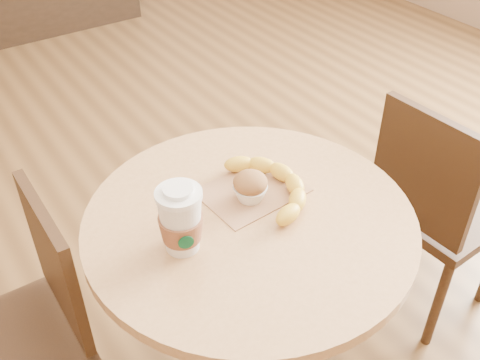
{
  "coord_description": "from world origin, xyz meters",
  "views": [
    {
      "loc": [
        -0.58,
        -0.91,
        1.61
      ],
      "look_at": [
        -0.01,
        -0.08,
        0.83
      ],
      "focal_mm": 42.0,
      "sensor_mm": 36.0,
      "label": 1
    }
  ],
  "objects_px": {
    "cafe_table": "(249,274)",
    "muffin": "(250,187)",
    "chair_right": "(434,206)",
    "chair_left": "(30,327)",
    "banana": "(274,183)",
    "coffee_cup": "(181,222)"
  },
  "relations": [
    {
      "from": "cafe_table",
      "to": "muffin",
      "type": "bearing_deg",
      "value": 54.24
    },
    {
      "from": "chair_right",
      "to": "chair_left",
      "type": "bearing_deg",
      "value": 74.31
    },
    {
      "from": "chair_left",
      "to": "muffin",
      "type": "bearing_deg",
      "value": 69.09
    },
    {
      "from": "chair_right",
      "to": "muffin",
      "type": "bearing_deg",
      "value": 81.67
    },
    {
      "from": "chair_right",
      "to": "banana",
      "type": "distance_m",
      "value": 0.69
    },
    {
      "from": "chair_left",
      "to": "cafe_table",
      "type": "bearing_deg",
      "value": 63.09
    },
    {
      "from": "chair_left",
      "to": "banana",
      "type": "relative_size",
      "value": 2.64
    },
    {
      "from": "cafe_table",
      "to": "muffin",
      "type": "xyz_separation_m",
      "value": [
        0.04,
        0.05,
        0.23
      ]
    },
    {
      "from": "cafe_table",
      "to": "coffee_cup",
      "type": "distance_m",
      "value": 0.32
    },
    {
      "from": "chair_left",
      "to": "chair_right",
      "type": "relative_size",
      "value": 0.96
    },
    {
      "from": "chair_right",
      "to": "muffin",
      "type": "xyz_separation_m",
      "value": [
        -0.67,
        0.06,
        0.34
      ]
    },
    {
      "from": "chair_right",
      "to": "muffin",
      "type": "height_order",
      "value": "muffin"
    },
    {
      "from": "cafe_table",
      "to": "muffin",
      "type": "relative_size",
      "value": 9.23
    },
    {
      "from": "chair_right",
      "to": "coffee_cup",
      "type": "xyz_separation_m",
      "value": [
        -0.89,
        0.01,
        0.37
      ]
    },
    {
      "from": "muffin",
      "to": "chair_left",
      "type": "bearing_deg",
      "value": 158.56
    },
    {
      "from": "cafe_table",
      "to": "coffee_cup",
      "type": "height_order",
      "value": "coffee_cup"
    },
    {
      "from": "chair_left",
      "to": "coffee_cup",
      "type": "height_order",
      "value": "coffee_cup"
    },
    {
      "from": "cafe_table",
      "to": "muffin",
      "type": "distance_m",
      "value": 0.24
    },
    {
      "from": "cafe_table",
      "to": "coffee_cup",
      "type": "xyz_separation_m",
      "value": [
        -0.18,
        0.0,
        0.27
      ]
    },
    {
      "from": "chair_left",
      "to": "chair_right",
      "type": "bearing_deg",
      "value": 77.75
    },
    {
      "from": "coffee_cup",
      "to": "banana",
      "type": "height_order",
      "value": "coffee_cup"
    },
    {
      "from": "muffin",
      "to": "coffee_cup",
      "type": "bearing_deg",
      "value": -166.92
    }
  ]
}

